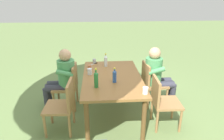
{
  "coord_description": "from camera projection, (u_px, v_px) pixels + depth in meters",
  "views": [
    {
      "loc": [
        -3.19,
        0.24,
        2.16
      ],
      "look_at": [
        0.0,
        0.0,
        0.9
      ],
      "focal_mm": 32.48,
      "sensor_mm": 36.0,
      "label": 1
    }
  ],
  "objects": [
    {
      "name": "bottle_green",
      "position": [
        96.0,
        79.0,
        3.05
      ],
      "size": [
        0.06,
        0.06,
        0.31
      ],
      "color": "#287A38",
      "rests_on": "dining_table"
    },
    {
      "name": "person_in_plaid_shirt",
      "position": [
        63.0,
        76.0,
        3.8
      ],
      "size": [
        0.47,
        0.62,
        1.18
      ],
      "color": "#4C935B",
      "rests_on": "ground_plane"
    },
    {
      "name": "chair_far_left",
      "position": [
        63.0,
        104.0,
        3.19
      ],
      "size": [
        0.46,
        0.46,
        0.87
      ],
      "color": "#A37547",
      "rests_on": "ground_plane"
    },
    {
      "name": "bottle_clear",
      "position": [
        106.0,
        61.0,
        3.9
      ],
      "size": [
        0.06,
        0.06,
        0.26
      ],
      "color": "white",
      "rests_on": "dining_table"
    },
    {
      "name": "ground_plane",
      "position": [
        112.0,
        115.0,
        3.77
      ],
      "size": [
        24.0,
        24.0,
        0.0
      ],
      "primitive_type": "plane",
      "color": "#6B844C"
    },
    {
      "name": "cup_glass",
      "position": [
        90.0,
        72.0,
        3.55
      ],
      "size": [
        0.08,
        0.08,
        0.11
      ],
      "primitive_type": "cylinder",
      "color": "silver",
      "rests_on": "dining_table"
    },
    {
      "name": "cup_white",
      "position": [
        145.0,
        90.0,
        2.88
      ],
      "size": [
        0.08,
        0.08,
        0.1
      ],
      "primitive_type": "cylinder",
      "color": "white",
      "rests_on": "dining_table"
    },
    {
      "name": "cup_terracotta",
      "position": [
        89.0,
        68.0,
        3.74
      ],
      "size": [
        0.06,
        0.06,
        0.1
      ],
      "primitive_type": "cylinder",
      "color": "#BC6B47",
      "rests_on": "dining_table"
    },
    {
      "name": "chair_far_right",
      "position": [
        69.0,
        84.0,
        3.87
      ],
      "size": [
        0.46,
        0.46,
        0.87
      ],
      "color": "#A37547",
      "rests_on": "ground_plane"
    },
    {
      "name": "chair_near_left",
      "position": [
        162.0,
        100.0,
        3.31
      ],
      "size": [
        0.45,
        0.45,
        0.87
      ],
      "color": "#A37547",
      "rests_on": "ground_plane"
    },
    {
      "name": "person_in_white_shirt",
      "position": [
        157.0,
        74.0,
        3.92
      ],
      "size": [
        0.47,
        0.62,
        1.18
      ],
      "color": "#4C935B",
      "rests_on": "ground_plane"
    },
    {
      "name": "dining_table",
      "position": [
        112.0,
        81.0,
        3.51
      ],
      "size": [
        1.61,
        0.99,
        0.78
      ],
      "color": "olive",
      "rests_on": "ground_plane"
    },
    {
      "name": "table_knife",
      "position": [
        93.0,
        64.0,
        4.05
      ],
      "size": [
        0.17,
        0.19,
        0.01
      ],
      "color": "silver",
      "rests_on": "dining_table"
    },
    {
      "name": "chair_near_right",
      "position": [
        151.0,
        82.0,
        3.97
      ],
      "size": [
        0.48,
        0.48,
        0.87
      ],
      "color": "#A37547",
      "rests_on": "ground_plane"
    },
    {
      "name": "cup_steel",
      "position": [
        94.0,
        61.0,
        4.11
      ],
      "size": [
        0.07,
        0.07,
        0.09
      ],
      "primitive_type": "cylinder",
      "color": "#B2B7BC",
      "rests_on": "dining_table"
    },
    {
      "name": "bottle_blue",
      "position": [
        115.0,
        76.0,
        3.23
      ],
      "size": [
        0.06,
        0.06,
        0.25
      ],
      "color": "#2D56A3",
      "rests_on": "dining_table"
    }
  ]
}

